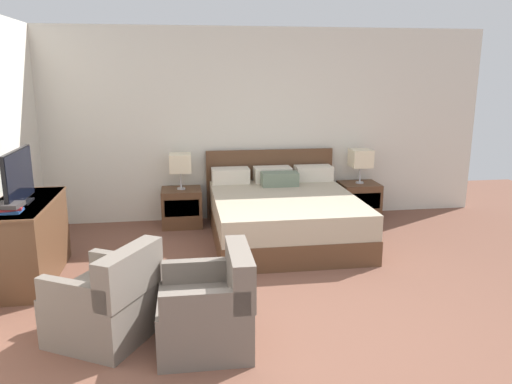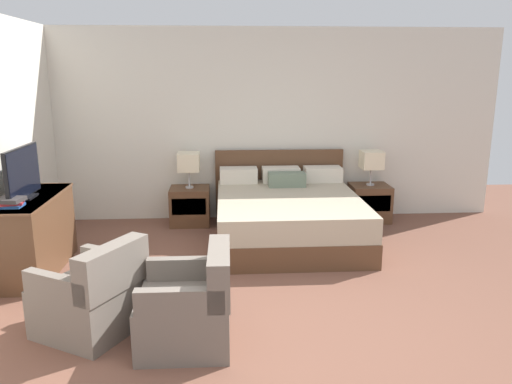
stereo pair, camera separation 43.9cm
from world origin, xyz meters
The scene contains 14 objects.
ground_plane centered at (0.00, 0.00, 0.00)m, with size 10.63×10.63×0.00m, color brown.
wall_back centered at (0.00, 3.57, 1.31)m, with size 6.72×0.06×2.62m, color silver.
bed centered at (0.30, 2.53, 0.31)m, with size 1.79×2.05×0.97m.
nightstand_left centered at (-0.95, 3.25, 0.25)m, with size 0.53×0.46×0.51m.
nightstand_right centered at (1.53, 3.25, 0.25)m, with size 0.53×0.46×0.51m.
table_lamp_left centered at (-0.95, 3.25, 0.86)m, with size 0.28×0.28×0.48m.
table_lamp_right centered at (1.53, 3.25, 0.86)m, with size 0.28×0.28×0.48m.
dresser centered at (-2.47, 1.67, 0.41)m, with size 0.55×1.29×0.80m.
tv centered at (-2.46, 1.63, 1.05)m, with size 0.18×0.79×0.51m.
book_red_cover centered at (-2.46, 1.29, 0.82)m, with size 0.20×0.17×0.03m, color #234C8E.
book_blue_cover centered at (-2.48, 1.29, 0.84)m, with size 0.24×0.16×0.02m, color #B7282D.
book_small_top centered at (-2.47, 1.29, 0.87)m, with size 0.23×0.20×0.04m, color #383333.
armchair_by_window centered at (-1.53, 0.38, 0.28)m, with size 0.94×0.93×0.76m.
armchair_companion centered at (-0.75, 0.15, 0.28)m, with size 0.70×0.69×0.76m.
Camera 2 is at (-0.48, -3.33, 2.03)m, focal length 35.00 mm.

